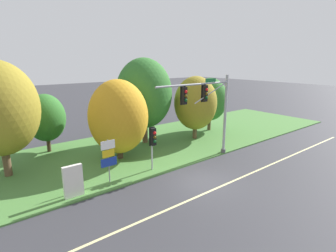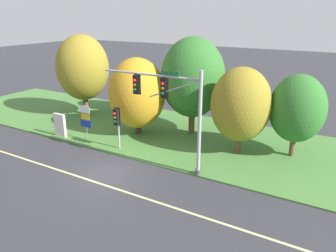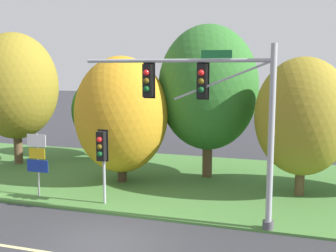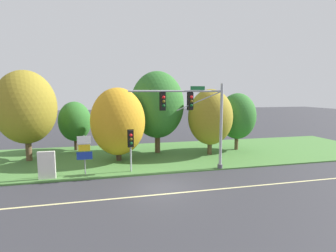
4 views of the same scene
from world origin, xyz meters
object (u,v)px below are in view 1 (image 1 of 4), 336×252
object	(u,v)px
traffic_signal_mast	(209,104)
tree_mid_verge	(144,94)
info_kiosk	(73,181)
pedestrian_signal_near_kerb	(153,139)
tree_right_far	(210,99)
route_sign_post	(109,156)
tree_tall_centre	(195,103)
tree_behind_signpost	(118,117)
tree_left_of_mast	(46,118)

from	to	relation	value
traffic_signal_mast	tree_mid_verge	size ratio (longest dim) A/B	0.91
traffic_signal_mast	info_kiosk	size ratio (longest dim) A/B	3.80
pedestrian_signal_near_kerb	tree_right_far	distance (m)	12.56
pedestrian_signal_near_kerb	tree_right_far	bearing A→B (deg)	24.86
route_sign_post	traffic_signal_mast	bearing A→B (deg)	-5.93
tree_tall_centre	info_kiosk	xyz separation A→B (m)	(-13.57, -4.15, -2.62)
tree_right_far	tree_behind_signpost	bearing A→B (deg)	-172.21
tree_behind_signpost	tree_right_far	distance (m)	12.18
route_sign_post	tree_mid_verge	xyz separation A→B (m)	(6.44, 5.66, 2.89)
pedestrian_signal_near_kerb	route_sign_post	distance (m)	3.34
pedestrian_signal_near_kerb	tree_right_far	xyz separation A→B (m)	(11.35, 5.26, 1.15)
tree_right_far	info_kiosk	xyz separation A→B (m)	(-17.08, -5.48, -2.51)
traffic_signal_mast	tree_left_of_mast	xyz separation A→B (m)	(-9.62, 9.44, -1.42)
tree_mid_verge	tree_tall_centre	size ratio (longest dim) A/B	1.28
pedestrian_signal_near_kerb	route_sign_post	xyz separation A→B (m)	(-3.29, 0.21, -0.53)
route_sign_post	tree_left_of_mast	world-z (taller)	tree_left_of_mast
tree_right_far	route_sign_post	bearing A→B (deg)	-160.98
info_kiosk	route_sign_post	bearing A→B (deg)	10.08
pedestrian_signal_near_kerb	tree_tall_centre	distance (m)	8.86
traffic_signal_mast	route_sign_post	distance (m)	8.57
pedestrian_signal_near_kerb	tree_left_of_mast	world-z (taller)	tree_left_of_mast
info_kiosk	tree_left_of_mast	bearing A→B (deg)	83.95
info_kiosk	traffic_signal_mast	bearing A→B (deg)	-2.22
tree_left_of_mast	info_kiosk	size ratio (longest dim) A/B	2.61
tree_mid_verge	pedestrian_signal_near_kerb	bearing A→B (deg)	-118.26
tree_mid_verge	info_kiosk	world-z (taller)	tree_mid_verge
info_kiosk	tree_right_far	bearing A→B (deg)	17.79
tree_behind_signpost	tree_tall_centre	xyz separation A→B (m)	(8.56, 0.32, 0.17)
traffic_signal_mast	pedestrian_signal_near_kerb	size ratio (longest dim) A/B	2.28
tree_left_of_mast	tree_behind_signpost	distance (m)	6.61
traffic_signal_mast	info_kiosk	world-z (taller)	traffic_signal_mast
route_sign_post	pedestrian_signal_near_kerb	bearing A→B (deg)	-3.67
traffic_signal_mast	tree_mid_verge	world-z (taller)	tree_mid_verge
route_sign_post	tree_mid_verge	world-z (taller)	tree_mid_verge
tree_tall_centre	tree_right_far	xyz separation A→B (m)	(3.51, 1.33, -0.11)
tree_left_of_mast	info_kiosk	bearing A→B (deg)	-96.05
tree_tall_centre	tree_right_far	distance (m)	3.76
tree_right_far	tree_tall_centre	bearing A→B (deg)	-159.22
pedestrian_signal_near_kerb	info_kiosk	xyz separation A→B (m)	(-5.74, -0.22, -1.36)
traffic_signal_mast	pedestrian_signal_near_kerb	bearing A→B (deg)	172.54
tree_behind_signpost	tree_tall_centre	world-z (taller)	tree_behind_signpost
route_sign_post	tree_right_far	size ratio (longest dim) A/B	0.49
traffic_signal_mast	pedestrian_signal_near_kerb	world-z (taller)	traffic_signal_mast
pedestrian_signal_near_kerb	tree_mid_verge	world-z (taller)	tree_mid_verge
tree_behind_signpost	tree_tall_centre	bearing A→B (deg)	2.13
tree_behind_signpost	tree_mid_verge	size ratio (longest dim) A/B	0.80
pedestrian_signal_near_kerb	tree_right_far	size ratio (longest dim) A/B	0.55
tree_left_of_mast	tree_tall_centre	size ratio (longest dim) A/B	0.80
tree_mid_verge	tree_left_of_mast	bearing A→B (deg)	159.68
traffic_signal_mast	info_kiosk	bearing A→B (deg)	177.78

